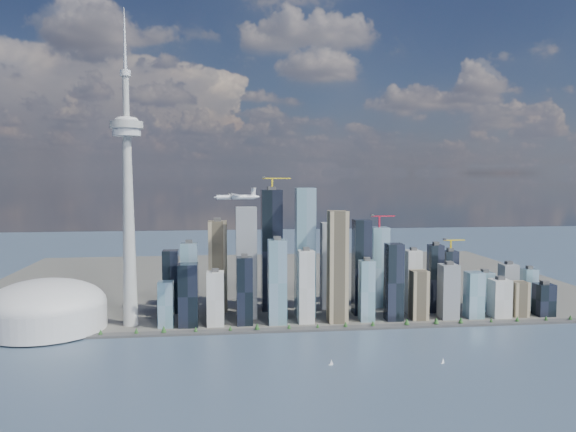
{
  "coord_description": "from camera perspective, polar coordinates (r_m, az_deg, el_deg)",
  "views": [
    {
      "loc": [
        -134.26,
        -693.12,
        271.6
      ],
      "look_at": [
        -24.6,
        260.0,
        198.42
      ],
      "focal_mm": 35.0,
      "sensor_mm": 36.0,
      "label": 1
    }
  ],
  "objects": [
    {
      "name": "ground",
      "position": [
        756.44,
        4.29,
        -16.69
      ],
      "size": [
        4000.0,
        4000.0,
        0.0
      ],
      "primitive_type": "plane",
      "color": "#33435A",
      "rests_on": "ground"
    },
    {
      "name": "shoreline_trees",
      "position": [
        988.22,
        1.51,
        -11.06
      ],
      "size": [
        960.53,
        7.2,
        8.8
      ],
      "color": "#3F2D1E",
      "rests_on": "seawall"
    },
    {
      "name": "sailboat_west",
      "position": [
        824.31,
        4.41,
        -14.67
      ],
      "size": [
        6.53,
        1.8,
        9.1
      ],
      "rotation": [
        0.0,
        0.0,
        -0.01
      ],
      "color": "white",
      "rests_on": "ground"
    },
    {
      "name": "sailboat_east",
      "position": [
        858.07,
        15.46,
        -14.06
      ],
      "size": [
        6.02,
        3.64,
        8.59
      ],
      "rotation": [
        0.0,
        0.0,
        0.41
      ],
      "color": "white",
      "rests_on": "ground"
    },
    {
      "name": "seawall",
      "position": [
        990.04,
        1.51,
        -11.44
      ],
      "size": [
        1100.0,
        22.0,
        4.0
      ],
      "primitive_type": "cube",
      "color": "#383838",
      "rests_on": "ground"
    },
    {
      "name": "dome_stadium",
      "position": [
        1064.74,
        -23.35,
        -8.59
      ],
      "size": [
        200.0,
        200.0,
        86.0
      ],
      "color": "silver",
      "rests_on": "land"
    },
    {
      "name": "needle_tower",
      "position": [
        1017.35,
        -15.95,
        2.18
      ],
      "size": [
        56.0,
        56.0,
        550.5
      ],
      "color": "#9F9F9A",
      "rests_on": "land"
    },
    {
      "name": "land",
      "position": [
        1425.4,
        -1.05,
        -6.56
      ],
      "size": [
        1400.0,
        900.0,
        3.0
      ],
      "primitive_type": "cube",
      "color": "#4C4C47",
      "rests_on": "ground"
    },
    {
      "name": "airplane",
      "position": [
        897.01,
        -5.26,
        2.0
      ],
      "size": [
        74.5,
        66.1,
        18.17
      ],
      "rotation": [
        0.0,
        0.0,
        0.15
      ],
      "color": "silver",
      "rests_on": "ground"
    },
    {
      "name": "skyscraper_cluster",
      "position": [
        1065.1,
        4.05,
        -5.92
      ],
      "size": [
        736.0,
        142.0,
        262.74
      ],
      "color": "black",
      "rests_on": "land"
    }
  ]
}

